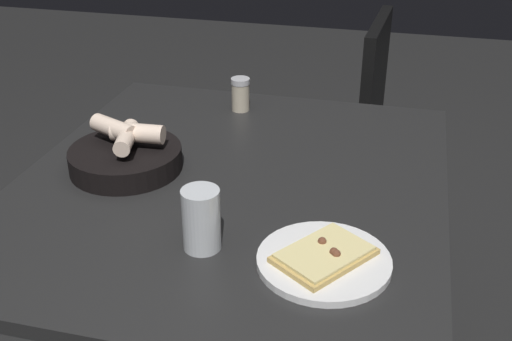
# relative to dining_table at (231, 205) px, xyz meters

# --- Properties ---
(dining_table) EXTENTS (0.93, 1.05, 0.74)m
(dining_table) POSITION_rel_dining_table_xyz_m (0.00, 0.00, 0.00)
(dining_table) COLOR black
(dining_table) RESTS_ON ground
(pizza_plate) EXTENTS (0.24, 0.24, 0.04)m
(pizza_plate) POSITION_rel_dining_table_xyz_m (0.25, -0.26, 0.08)
(pizza_plate) COLOR white
(pizza_plate) RESTS_ON dining_table
(bread_basket) EXTENTS (0.25, 0.25, 0.11)m
(bread_basket) POSITION_rel_dining_table_xyz_m (-0.24, -0.00, 0.10)
(bread_basket) COLOR black
(bread_basket) RESTS_ON dining_table
(beer_glass) EXTENTS (0.07, 0.07, 0.12)m
(beer_glass) POSITION_rel_dining_table_xyz_m (0.02, -0.26, 0.12)
(beer_glass) COLOR silver
(beer_glass) RESTS_ON dining_table
(pepper_shaker) EXTENTS (0.05, 0.05, 0.09)m
(pepper_shaker) POSITION_rel_dining_table_xyz_m (-0.09, 0.40, 0.11)
(pepper_shaker) COLOR #BFB299
(pepper_shaker) RESTS_ON dining_table
(chair_near) EXTENTS (0.46, 0.46, 0.90)m
(chair_near) POSITION_rel_dining_table_xyz_m (0.13, 0.86, -0.17)
(chair_near) COLOR black
(chair_near) RESTS_ON ground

